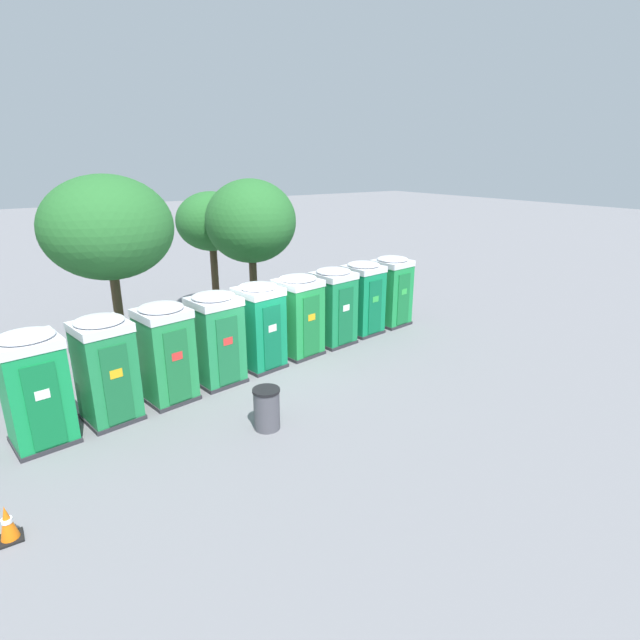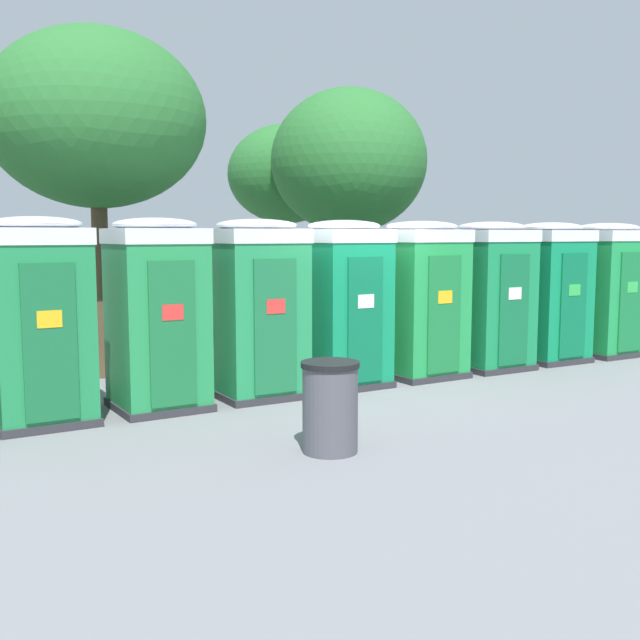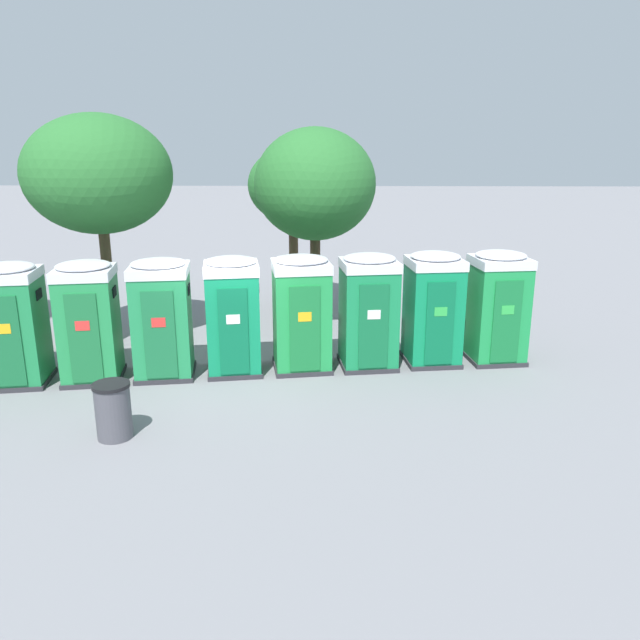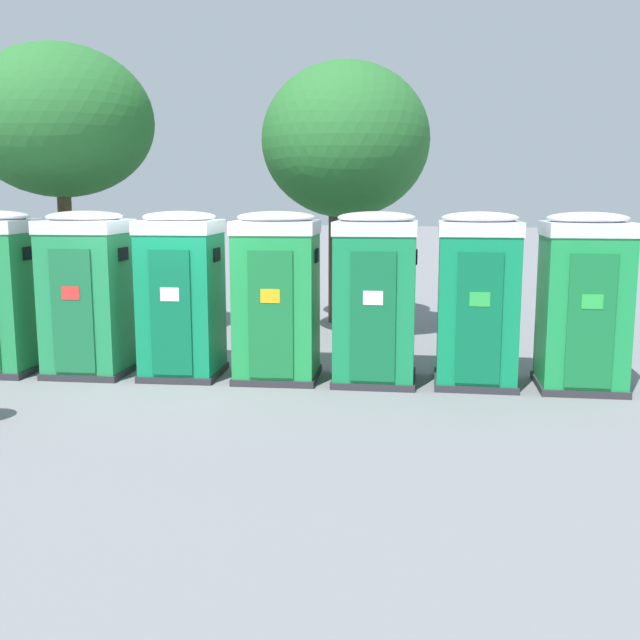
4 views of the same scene
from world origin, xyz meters
TOP-DOWN VIEW (x-y plane):
  - ground_plane at (0.00, 0.00)m, footprint 120.00×120.00m
  - portapotty_1 at (-4.36, -0.89)m, footprint 1.35×1.38m
  - portapotty_2 at (-2.90, -0.65)m, footprint 1.35×1.38m
  - portapotty_3 at (-1.44, -0.37)m, footprint 1.39×1.37m
  - portapotty_4 at (0.02, -0.11)m, footprint 1.35×1.38m
  - portapotty_5 at (1.48, 0.12)m, footprint 1.43×1.39m
  - portapotty_6 at (2.95, 0.33)m, footprint 1.38×1.36m
  - portapotty_7 at (4.41, 0.60)m, footprint 1.33×1.34m
  - portapotty_8 at (5.88, 0.77)m, footprint 1.36×1.35m
  - street_tree_0 at (1.68, 3.53)m, footprint 3.15×3.15m
  - street_tree_2 at (0.97, 5.41)m, footprint 2.60×2.60m
  - street_tree_3 at (-3.37, 1.92)m, footprint 3.44×3.44m
  - trash_can at (-1.53, -3.35)m, footprint 0.63×0.63m

SIDE VIEW (x-z plane):
  - ground_plane at x=0.00m, z-range 0.00..0.00m
  - trash_can at x=-1.53m, z-range 0.00..0.98m
  - portapotty_5 at x=1.48m, z-range 0.01..2.55m
  - portapotty_3 at x=-1.44m, z-range 0.01..2.55m
  - portapotty_6 at x=2.95m, z-range 0.01..2.55m
  - portapotty_8 at x=5.88m, z-range 0.01..2.55m
  - portapotty_7 at x=4.41m, z-range 0.01..2.55m
  - portapotty_1 at x=-4.36m, z-range 0.01..2.55m
  - portapotty_2 at x=-2.90m, z-range 0.01..2.55m
  - portapotty_4 at x=0.02m, z-range 0.01..2.55m
  - street_tree_2 at x=0.97m, z-range 1.25..6.00m
  - street_tree_0 at x=1.68m, z-range 1.16..6.40m
  - street_tree_3 at x=-3.37m, z-range 1.35..6.87m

